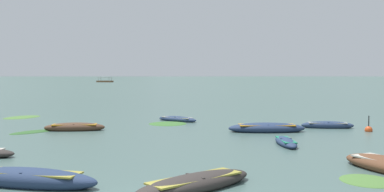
# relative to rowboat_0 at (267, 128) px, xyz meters

# --- Properties ---
(ground_plane) EXTENTS (6000.00, 6000.00, 0.00)m
(ground_plane) POSITION_rel_rowboat_0_xyz_m (-4.04, 1484.29, -0.21)
(ground_plane) COLOR #425B56
(mountain_1) EXTENTS (1031.87, 1031.87, 376.06)m
(mountain_1) POSITION_rel_rowboat_0_xyz_m (-616.06, 1600.42, 187.82)
(mountain_1) COLOR #4C5B56
(mountain_1) RESTS_ON ground
(mountain_2) EXTENTS (1242.15, 1242.15, 304.93)m
(mountain_2) POSITION_rel_rowboat_0_xyz_m (83.58, 1715.68, 152.25)
(mountain_2) COLOR #4C5B56
(mountain_2) RESTS_ON ground
(rowboat_0) EXTENTS (4.70, 1.99, 0.68)m
(rowboat_0) POSITION_rel_rowboat_0_xyz_m (0.00, 0.00, 0.00)
(rowboat_0) COLOR navy
(rowboat_0) RESTS_ON ground
(rowboat_1) EXTENTS (3.29, 1.00, 0.54)m
(rowboat_1) POSITION_rel_rowboat_0_xyz_m (4.02, 2.20, -0.04)
(rowboat_1) COLOR navy
(rowboat_1) RESTS_ON ground
(rowboat_2) EXTENTS (3.86, 3.88, 0.57)m
(rowboat_2) POSITION_rel_rowboat_0_xyz_m (-3.20, -13.21, -0.03)
(rowboat_2) COLOR #2D2826
(rowboat_2) RESTS_ON ground
(rowboat_5) EXTENTS (3.78, 1.77, 0.61)m
(rowboat_5) POSITION_rel_rowboat_0_xyz_m (-11.60, -0.42, -0.02)
(rowboat_5) COLOR #4C3323
(rowboat_5) RESTS_ON ground
(rowboat_6) EXTENTS (3.39, 2.61, 0.44)m
(rowboat_6) POSITION_rel_rowboat_0_xyz_m (-6.02, 5.43, -0.07)
(rowboat_6) COLOR navy
(rowboat_6) RESTS_ON ground
(rowboat_7) EXTENTS (4.72, 1.81, 0.68)m
(rowboat_7) POSITION_rel_rowboat_0_xyz_m (-8.33, -13.21, -0.00)
(rowboat_7) COLOR navy
(rowboat_7) RESTS_ON ground
(rowboat_8) EXTENTS (1.10, 3.12, 0.42)m
(rowboat_8) POSITION_rel_rowboat_0_xyz_m (0.51, -4.75, -0.08)
(rowboat_8) COLOR navy
(rowboat_8) RESTS_ON ground
(ferry_0) EXTENTS (8.20, 4.77, 2.54)m
(ferry_0) POSITION_rel_rowboat_0_xyz_m (-60.97, 172.62, 0.24)
(ferry_0) COLOR brown
(ferry_0) RESTS_ON ground
(mooring_buoy) EXTENTS (0.45, 0.45, 1.08)m
(mooring_buoy) POSITION_rel_rowboat_0_xyz_m (6.09, 0.64, -0.11)
(mooring_buoy) COLOR #DB4C1E
(mooring_buoy) RESTS_ON ground
(weed_patch_0) EXTENTS (2.59, 3.12, 0.14)m
(weed_patch_0) POSITION_rel_rowboat_0_xyz_m (-13.81, -1.38, -0.21)
(weed_patch_0) COLOR #2D5628
(weed_patch_0) RESTS_ON ground
(weed_patch_1) EXTENTS (2.68, 2.86, 0.14)m
(weed_patch_1) POSITION_rel_rowboat_0_xyz_m (-6.46, 3.59, -0.21)
(weed_patch_1) COLOR #38662D
(weed_patch_1) RESTS_ON ground
(weed_patch_2) EXTENTS (3.01, 3.83, 0.14)m
(weed_patch_2) POSITION_rel_rowboat_0_xyz_m (-18.67, 7.04, -0.21)
(weed_patch_2) COLOR #477033
(weed_patch_2) RESTS_ON ground
(weed_patch_3) EXTENTS (3.00, 2.63, 0.14)m
(weed_patch_3) POSITION_rel_rowboat_0_xyz_m (1.28, 1.91, -0.21)
(weed_patch_3) COLOR #2D5628
(weed_patch_3) RESTS_ON ground
(weed_patch_4) EXTENTS (1.86, 2.02, 0.14)m
(weed_patch_4) POSITION_rel_rowboat_0_xyz_m (2.17, -11.72, -0.21)
(weed_patch_4) COLOR #477033
(weed_patch_4) RESTS_ON ground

